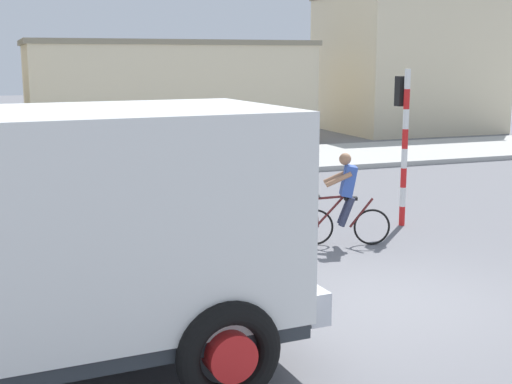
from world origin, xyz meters
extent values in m
plane|color=slate|center=(0.00, 0.00, 0.00)|extent=(120.00, 120.00, 0.00)
cube|color=#ADADA8|center=(0.00, 13.15, 0.08)|extent=(80.00, 5.00, 0.16)
cube|color=white|center=(-4.94, -0.98, 1.80)|extent=(5.34, 2.81, 2.20)
cube|color=#2D3338|center=(-4.94, -0.98, 0.62)|extent=(5.24, 2.76, 0.16)
cube|color=silver|center=(-2.25, -0.81, 0.80)|extent=(0.38, 2.39, 0.36)
cube|color=black|center=(-2.40, -0.82, 2.30)|extent=(0.25, 2.13, 0.70)
torus|color=black|center=(-3.41, 0.40, 0.55)|extent=(1.11, 0.31, 1.10)
cylinder|color=red|center=(-3.41, 0.40, 0.55)|extent=(0.51, 0.33, 0.50)
torus|color=black|center=(-3.25, -2.16, 0.55)|extent=(1.11, 0.31, 1.10)
cylinder|color=red|center=(-3.25, -2.16, 0.55)|extent=(0.51, 0.33, 0.50)
torus|color=black|center=(0.17, 3.07, 0.34)|extent=(0.65, 0.27, 0.68)
torus|color=black|center=(1.15, 2.72, 0.34)|extent=(0.65, 0.27, 0.68)
cylinder|color=#591E1E|center=(0.49, 2.96, 0.91)|extent=(0.58, 0.24, 0.09)
cylinder|color=#591E1E|center=(0.44, 2.98, 0.66)|extent=(0.49, 0.21, 0.57)
cylinder|color=#591E1E|center=(0.96, 2.79, 0.61)|extent=(0.43, 0.19, 0.57)
cylinder|color=#591E1E|center=(0.19, 3.07, 0.64)|extent=(0.10, 0.07, 0.59)
cylinder|color=black|center=(0.21, 3.06, 0.95)|extent=(0.20, 0.48, 0.03)
cube|color=black|center=(0.77, 2.86, 0.88)|extent=(0.27, 0.19, 0.06)
cube|color=#3351A8|center=(0.73, 2.87, 1.21)|extent=(0.39, 0.40, 0.59)
sphere|color=#9E7051|center=(0.66, 2.90, 1.61)|extent=(0.22, 0.22, 0.22)
cylinder|color=#2D334C|center=(0.66, 2.79, 0.65)|extent=(0.33, 0.22, 0.57)
cylinder|color=#9E7051|center=(0.48, 2.79, 1.26)|extent=(0.49, 0.25, 0.29)
cylinder|color=#2D334C|center=(0.73, 2.98, 0.65)|extent=(0.33, 0.22, 0.57)
cylinder|color=#9E7051|center=(0.59, 3.09, 1.26)|extent=(0.49, 0.25, 0.29)
cylinder|color=red|center=(2.52, 3.85, 0.20)|extent=(0.12, 0.12, 0.40)
cylinder|color=white|center=(2.52, 3.85, 0.60)|extent=(0.12, 0.12, 0.40)
cylinder|color=red|center=(2.52, 3.85, 1.00)|extent=(0.12, 0.12, 0.40)
cylinder|color=white|center=(2.52, 3.85, 1.40)|extent=(0.12, 0.12, 0.40)
cylinder|color=red|center=(2.52, 3.85, 1.80)|extent=(0.12, 0.12, 0.40)
cylinder|color=white|center=(2.52, 3.85, 2.20)|extent=(0.12, 0.12, 0.40)
cylinder|color=red|center=(2.52, 3.85, 2.60)|extent=(0.12, 0.12, 0.40)
cylinder|color=white|center=(2.52, 3.85, 3.00)|extent=(0.12, 0.12, 0.40)
cube|color=black|center=(2.52, 4.03, 2.75)|extent=(0.24, 0.20, 0.60)
sphere|color=red|center=(2.52, 4.15, 2.75)|extent=(0.14, 0.14, 0.14)
cube|color=beige|center=(1.47, 19.73, 1.94)|extent=(10.99, 5.18, 3.88)
cube|color=gray|center=(1.47, 19.73, 3.98)|extent=(11.21, 5.28, 0.20)
cube|color=beige|center=(13.19, 20.52, 3.06)|extent=(7.08, 6.40, 6.12)
camera|label=1|loc=(-5.28, -8.27, 3.42)|focal=49.02mm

